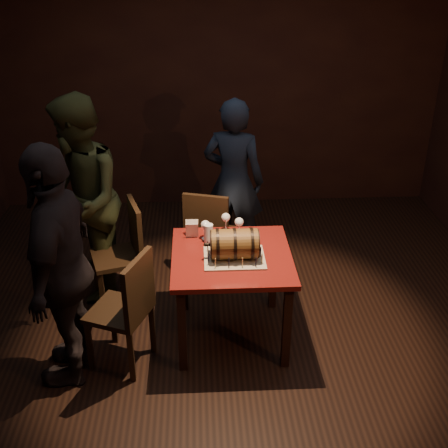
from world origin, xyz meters
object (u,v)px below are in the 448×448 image
at_px(wine_glass_left, 205,226).
at_px(person_left_front, 61,267).
at_px(pint_of_ale, 209,234).
at_px(person_back, 234,181).
at_px(pub_table, 232,267).
at_px(wine_glass_mid, 226,218).
at_px(person_left_rear, 81,201).
at_px(wine_glass_right, 239,223).
at_px(barrel_cake, 234,244).
at_px(chair_left_front, 128,306).
at_px(chair_back, 209,232).
at_px(chair_left_rear, 125,248).

bearing_deg(wine_glass_left, person_left_front, -148.65).
bearing_deg(pint_of_ale, person_left_front, -151.32).
relative_size(person_back, person_left_front, 0.90).
xyz_separation_m(pub_table, wine_glass_left, (-0.19, 0.26, 0.23)).
xyz_separation_m(wine_glass_mid, person_left_rear, (-1.21, 0.34, 0.03)).
bearing_deg(person_left_rear, person_left_front, -10.55).
height_order(wine_glass_left, wine_glass_right, same).
distance_m(barrel_cake, person_left_rear, 1.47).
bearing_deg(chair_left_front, wine_glass_mid, 42.38).
height_order(barrel_cake, person_left_front, person_left_front).
bearing_deg(chair_left_front, chair_back, 60.52).
distance_m(wine_glass_left, chair_left_front, 0.87).
bearing_deg(pint_of_ale, pub_table, -51.43).
distance_m(pub_table, wine_glass_right, 0.38).
xyz_separation_m(wine_glass_mid, chair_back, (-0.13, 0.41, -0.34)).
bearing_deg(chair_left_front, person_back, 61.51).
xyz_separation_m(barrel_cake, pint_of_ale, (-0.18, 0.27, -0.05)).
bearing_deg(chair_left_front, chair_left_rear, 97.25).
bearing_deg(person_left_front, wine_glass_mid, 127.06).
height_order(wine_glass_left, wine_glass_mid, same).
relative_size(barrel_cake, person_back, 0.25).
xyz_separation_m(pint_of_ale, person_back, (0.27, 1.08, -0.02)).
bearing_deg(wine_glass_right, chair_left_rear, 165.62).
xyz_separation_m(pub_table, chair_left_rear, (-0.87, 0.54, -0.12)).
height_order(wine_glass_left, person_left_rear, person_left_rear).
xyz_separation_m(wine_glass_mid, person_left_front, (-1.15, -0.72, 0.02)).
height_order(wine_glass_mid, wine_glass_right, same).
distance_m(pint_of_ale, chair_left_front, 0.84).
relative_size(pint_of_ale, chair_left_rear, 0.16).
bearing_deg(barrel_cake, wine_glass_right, 80.13).
xyz_separation_m(chair_left_front, person_back, (0.86, 1.59, 0.28)).
bearing_deg(wine_glass_mid, person_left_front, -147.94).
relative_size(wine_glass_mid, person_back, 0.10).
xyz_separation_m(wine_glass_left, wine_glass_mid, (0.17, 0.12, -0.00)).
distance_m(barrel_cake, pint_of_ale, 0.33).
relative_size(wine_glass_right, chair_left_rear, 0.17).
height_order(wine_glass_right, chair_left_front, chair_left_front).
height_order(chair_left_rear, person_left_front, person_left_front).
xyz_separation_m(barrel_cake, person_back, (0.08, 1.35, -0.07)).
distance_m(pub_table, person_back, 1.31).
distance_m(pub_table, chair_left_rear, 1.03).
xyz_separation_m(wine_glass_right, chair_back, (-0.23, 0.49, -0.35)).
bearing_deg(pint_of_ale, chair_left_front, -139.75).
xyz_separation_m(chair_left_front, person_left_front, (-0.41, -0.05, 0.37)).
bearing_deg(person_back, chair_left_front, 78.02).
bearing_deg(person_back, wine_glass_mid, 98.80).
xyz_separation_m(chair_left_rear, person_back, (0.97, 0.76, 0.28)).
xyz_separation_m(barrel_cake, chair_left_front, (-0.78, -0.24, -0.35)).
xyz_separation_m(wine_glass_left, chair_left_front, (-0.57, -0.55, -0.35)).
relative_size(pub_table, barrel_cake, 2.22).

